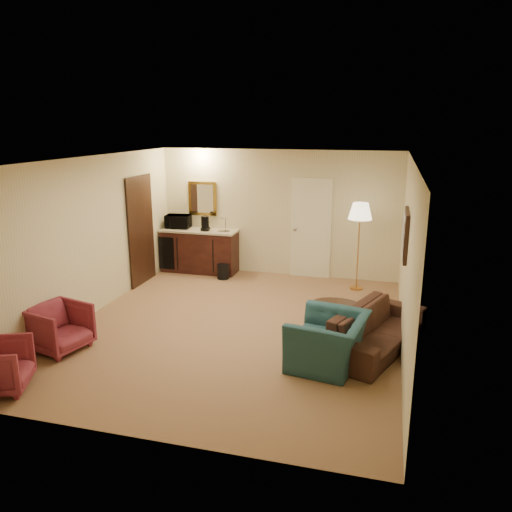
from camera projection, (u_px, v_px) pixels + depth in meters
The scene contains 11 objects.
ground at pixel (236, 327), 7.86m from camera, with size 6.00×6.00×0.00m, color #956E4C.
room_walls at pixel (243, 211), 8.16m from camera, with size 5.02×6.01×2.61m.
wetbar_cabinet at pixel (200, 251), 10.69m from camera, with size 1.64×0.58×0.92m, color #3D1A13.
sofa at pixel (377, 323), 7.00m from camera, with size 2.02×0.59×0.79m, color black.
teal_armchair at pixel (329, 333), 6.51m from camera, with size 1.05×0.68×0.92m, color #204951.
rose_chair_near at pixel (59, 326), 6.98m from camera, with size 0.71×0.66×0.73m, color maroon.
coffee_table at pixel (336, 315), 7.77m from camera, with size 0.73×0.49×0.42m, color black.
floor_lamp at pixel (358, 246), 9.46m from camera, with size 0.45×0.45×1.69m, color #C38741.
waste_bin at pixel (223, 272), 10.26m from camera, with size 0.24×0.24×0.30m, color black.
microwave at pixel (178, 220), 10.71m from camera, with size 0.51×0.28×0.35m, color black.
coffee_maker at pixel (205, 223), 10.44m from camera, with size 0.16×0.16×0.31m, color black.
Camera 1 is at (2.20, -6.97, 3.11)m, focal length 35.00 mm.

